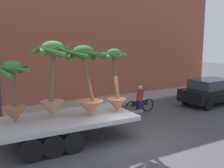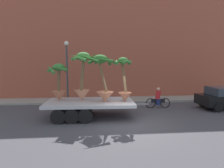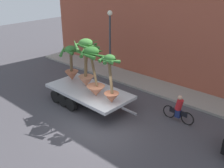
{
  "view_description": "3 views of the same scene",
  "coord_description": "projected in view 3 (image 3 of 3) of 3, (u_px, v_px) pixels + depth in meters",
  "views": [
    {
      "loc": [
        -5.85,
        -8.41,
        4.07
      ],
      "look_at": [
        0.43,
        2.31,
        1.92
      ],
      "focal_mm": 43.43,
      "sensor_mm": 36.0,
      "label": 1
    },
    {
      "loc": [
        -1.92,
        -9.97,
        3.31
      ],
      "look_at": [
        -0.82,
        1.75,
        1.96
      ],
      "focal_mm": 30.16,
      "sensor_mm": 36.0,
      "label": 2
    },
    {
      "loc": [
        8.02,
        -8.11,
        7.41
      ],
      "look_at": [
        -1.23,
        2.3,
        1.31
      ],
      "focal_mm": 41.32,
      "sensor_mm": 36.0,
      "label": 3
    }
  ],
  "objects": [
    {
      "name": "sidewalk",
      "position": [
        162.0,
        89.0,
        17.55
      ],
      "size": [
        24.0,
        2.2,
        0.15
      ],
      "primitive_type": "cube",
      "color": "gray",
      "rests_on": "ground"
    },
    {
      "name": "potted_palm_middle",
      "position": [
        86.0,
        62.0,
        15.07
      ],
      "size": [
        1.73,
        1.79,
        2.96
      ],
      "color": "tan",
      "rests_on": "flatbed_trailer"
    },
    {
      "name": "potted_palm_extra",
      "position": [
        111.0,
        81.0,
        13.3
      ],
      "size": [
        1.11,
        1.1,
        2.64
      ],
      "color": "#B26647",
      "rests_on": "flatbed_trailer"
    },
    {
      "name": "potted_palm_front",
      "position": [
        94.0,
        73.0,
        14.04
      ],
      "size": [
        1.54,
        1.56,
        2.79
      ],
      "color": "#C17251",
      "rests_on": "flatbed_trailer"
    },
    {
      "name": "ground_plane",
      "position": [
        100.0,
        127.0,
        13.41
      ],
      "size": [
        60.0,
        60.0,
        0.0
      ],
      "primitive_type": "plane",
      "color": "#423F44"
    },
    {
      "name": "potted_palm_rear",
      "position": [
        71.0,
        63.0,
        16.18
      ],
      "size": [
        1.38,
        1.42,
        2.27
      ],
      "color": "#B26647",
      "rests_on": "flatbed_trailer"
    },
    {
      "name": "flatbed_trailer",
      "position": [
        86.0,
        92.0,
        15.49
      ],
      "size": [
        6.28,
        2.75,
        0.98
      ],
      "color": "#B7BABF",
      "rests_on": "ground"
    },
    {
      "name": "building_facade",
      "position": [
        182.0,
        16.0,
        16.84
      ],
      "size": [
        24.0,
        1.2,
        9.49
      ],
      "primitive_type": "cube",
      "color": "#9E4C38",
      "rests_on": "ground"
    },
    {
      "name": "cyclist",
      "position": [
        179.0,
        110.0,
        13.69
      ],
      "size": [
        1.84,
        0.35,
        1.54
      ],
      "color": "black",
      "rests_on": "ground"
    },
    {
      "name": "street_lamp",
      "position": [
        110.0,
        36.0,
        18.22
      ],
      "size": [
        0.36,
        0.36,
        4.83
      ],
      "color": "#383D42",
      "rests_on": "sidewalk"
    }
  ]
}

